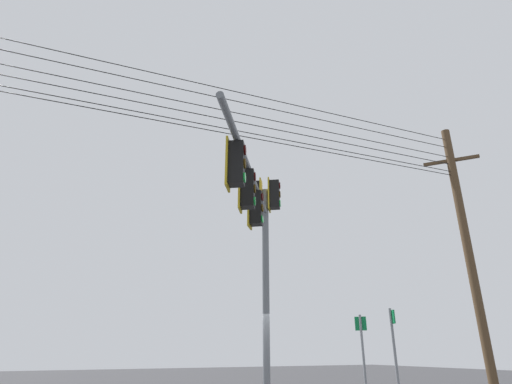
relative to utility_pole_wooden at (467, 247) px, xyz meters
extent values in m
cylinder|color=slate|center=(-8.45, 0.44, -2.11)|extent=(0.20, 0.20, 6.25)
cylinder|color=slate|center=(-10.21, -2.14, 0.29)|extent=(3.63, 5.23, 0.14)
cube|color=black|center=(-8.21, 0.27, 0.84)|extent=(0.42, 0.42, 0.90)
cube|color=#B29319|center=(-8.35, 0.36, 0.84)|extent=(0.28, 0.39, 1.04)
cylinder|color=#360503|center=(-8.07, 0.17, 1.14)|extent=(0.14, 0.18, 0.20)
cylinder|color=#3C2703|center=(-8.07, 0.17, 0.84)|extent=(0.14, 0.18, 0.20)
cylinder|color=green|center=(-8.07, 0.17, 0.54)|extent=(0.14, 0.18, 0.20)
cube|color=black|center=(-8.70, 0.60, 0.84)|extent=(0.42, 0.42, 0.90)
cube|color=#B29319|center=(-8.56, 0.51, 0.84)|extent=(0.28, 0.39, 1.04)
cylinder|color=#360503|center=(-8.84, 0.70, 1.14)|extent=(0.14, 0.18, 0.20)
cylinder|color=#3C2703|center=(-8.84, 0.70, 0.84)|extent=(0.14, 0.18, 0.20)
cylinder|color=green|center=(-8.84, 0.70, 0.54)|extent=(0.14, 0.18, 0.20)
cube|color=black|center=(-9.56, -1.18, -0.26)|extent=(0.42, 0.42, 0.90)
cube|color=#B29319|center=(-9.69, -1.08, -0.26)|extent=(0.30, 0.38, 1.04)
cylinder|color=#360503|center=(-9.42, -1.28, 0.04)|extent=(0.14, 0.18, 0.20)
cylinder|color=#3C2703|center=(-9.42, -1.28, -0.26)|extent=(0.14, 0.18, 0.20)
cylinder|color=green|center=(-9.42, -1.28, -0.56)|extent=(0.14, 0.18, 0.20)
cube|color=black|center=(-10.32, -2.31, -0.26)|extent=(0.41, 0.41, 0.90)
cube|color=#B29319|center=(-10.47, -2.22, -0.26)|extent=(0.27, 0.39, 1.04)
cylinder|color=#360503|center=(-10.18, -2.39, 0.04)|extent=(0.13, 0.19, 0.20)
cylinder|color=#3C2703|center=(-10.18, -2.39, -0.26)|extent=(0.13, 0.19, 0.20)
cylinder|color=green|center=(-10.18, -2.39, -0.56)|extent=(0.13, 0.19, 0.20)
cube|color=black|center=(-11.09, -3.43, -0.26)|extent=(0.41, 0.41, 0.90)
cube|color=#B29319|center=(-11.23, -3.34, -0.26)|extent=(0.27, 0.40, 1.04)
cylinder|color=#360503|center=(-10.95, -3.52, 0.04)|extent=(0.13, 0.19, 0.20)
cylinder|color=#3C2703|center=(-10.95, -3.52, -0.26)|extent=(0.13, 0.19, 0.20)
cylinder|color=green|center=(-10.95, -3.52, -0.56)|extent=(0.13, 0.19, 0.20)
cylinder|color=#4C3823|center=(0.00, 0.00, -0.10)|extent=(0.33, 0.33, 10.27)
cube|color=#4C3823|center=(0.00, 0.00, 3.64)|extent=(1.45, 1.70, 0.12)
cylinder|color=slate|center=(-6.02, -1.84, -3.95)|extent=(0.07, 0.07, 2.57)
cube|color=#0C7238|center=(-5.98, -1.85, -2.89)|extent=(0.20, 0.35, 0.33)
cube|color=white|center=(-5.97, -1.86, -2.89)|extent=(0.15, 0.28, 0.27)
cylinder|color=slate|center=(-5.92, -0.52, -3.99)|extent=(0.07, 0.07, 2.50)
cube|color=#0C7238|center=(-5.89, -0.49, -2.97)|extent=(0.24, 0.25, 0.38)
cube|color=white|center=(-5.88, -0.48, -2.97)|extent=(0.19, 0.20, 0.32)
cylinder|color=black|center=(-9.30, 0.48, 2.76)|extent=(18.60, 0.98, 0.43)
cylinder|color=black|center=(-9.30, 0.48, 2.93)|extent=(18.60, 0.98, 0.43)
cylinder|color=black|center=(-9.30, 0.48, 3.26)|extent=(18.60, 0.98, 0.43)
cylinder|color=black|center=(-9.30, 0.48, 3.59)|extent=(18.60, 0.98, 0.43)
cylinder|color=black|center=(-9.30, 0.48, 4.04)|extent=(18.60, 0.98, 0.43)
cylinder|color=black|center=(-9.30, 0.48, 4.41)|extent=(18.60, 0.98, 0.43)
camera|label=1|loc=(-13.94, -10.14, -3.70)|focal=28.61mm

